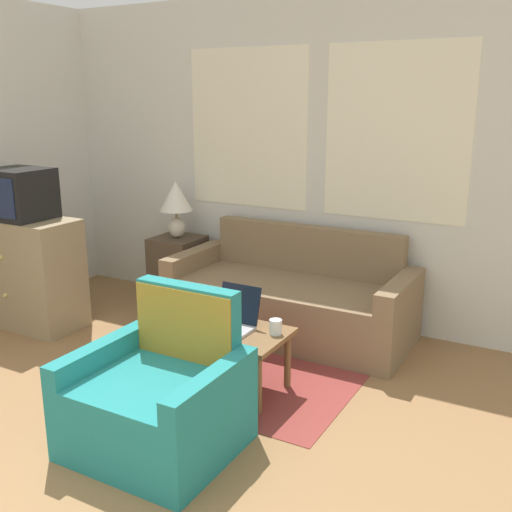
{
  "coord_description": "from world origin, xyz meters",
  "views": [
    {
      "loc": [
        1.84,
        -0.91,
        1.82
      ],
      "look_at": [
        -0.09,
        2.56,
        0.75
      ],
      "focal_mm": 42.0,
      "sensor_mm": 36.0,
      "label": 1
    }
  ],
  "objects_px": {
    "table_lamp": "(176,201)",
    "laptop": "(231,320)",
    "coffee_table": "(216,334)",
    "book_red": "(173,319)",
    "snack_bowl": "(206,312)",
    "armchair": "(162,400)",
    "television": "(19,194)",
    "cup_navy": "(276,327)",
    "couch": "(292,300)"
  },
  "relations": [
    {
      "from": "cup_navy",
      "to": "snack_bowl",
      "type": "relative_size",
      "value": 0.6
    },
    {
      "from": "coffee_table",
      "to": "book_red",
      "type": "relative_size",
      "value": 4.36
    },
    {
      "from": "couch",
      "to": "laptop",
      "type": "xyz_separation_m",
      "value": [
        0.08,
        -1.04,
        0.2
      ]
    },
    {
      "from": "armchair",
      "to": "snack_bowl",
      "type": "distance_m",
      "value": 0.9
    },
    {
      "from": "coffee_table",
      "to": "snack_bowl",
      "type": "xyz_separation_m",
      "value": [
        -0.16,
        0.12,
        0.08
      ]
    },
    {
      "from": "laptop",
      "to": "book_red",
      "type": "height_order",
      "value": "laptop"
    },
    {
      "from": "couch",
      "to": "coffee_table",
      "type": "height_order",
      "value": "couch"
    },
    {
      "from": "table_lamp",
      "to": "laptop",
      "type": "relative_size",
      "value": 1.58
    },
    {
      "from": "laptop",
      "to": "snack_bowl",
      "type": "relative_size",
      "value": 2.02
    },
    {
      "from": "armchair",
      "to": "cup_navy",
      "type": "relative_size",
      "value": 8.89
    },
    {
      "from": "armchair",
      "to": "book_red",
      "type": "xyz_separation_m",
      "value": [
        -0.4,
        0.66,
        0.16
      ]
    },
    {
      "from": "television",
      "to": "cup_navy",
      "type": "bearing_deg",
      "value": -2.08
    },
    {
      "from": "armchair",
      "to": "laptop",
      "type": "xyz_separation_m",
      "value": [
        -0.01,
        0.74,
        0.2
      ]
    },
    {
      "from": "laptop",
      "to": "book_red",
      "type": "distance_m",
      "value": 0.4
    },
    {
      "from": "coffee_table",
      "to": "book_red",
      "type": "xyz_separation_m",
      "value": [
        -0.29,
        -0.06,
        0.07
      ]
    },
    {
      "from": "table_lamp",
      "to": "snack_bowl",
      "type": "bearing_deg",
      "value": -46.43
    },
    {
      "from": "couch",
      "to": "coffee_table",
      "type": "distance_m",
      "value": 1.07
    },
    {
      "from": "table_lamp",
      "to": "book_red",
      "type": "distance_m",
      "value": 1.6
    },
    {
      "from": "snack_bowl",
      "to": "television",
      "type": "bearing_deg",
      "value": 178.49
    },
    {
      "from": "couch",
      "to": "table_lamp",
      "type": "relative_size",
      "value": 3.79
    },
    {
      "from": "table_lamp",
      "to": "coffee_table",
      "type": "xyz_separation_m",
      "value": [
        1.17,
        -1.18,
        -0.58
      ]
    },
    {
      "from": "couch",
      "to": "book_red",
      "type": "distance_m",
      "value": 1.18
    },
    {
      "from": "book_red",
      "to": "cup_navy",
      "type": "bearing_deg",
      "value": 11.94
    },
    {
      "from": "armchair",
      "to": "book_red",
      "type": "distance_m",
      "value": 0.79
    },
    {
      "from": "laptop",
      "to": "book_red",
      "type": "xyz_separation_m",
      "value": [
        -0.39,
        -0.08,
        -0.04
      ]
    },
    {
      "from": "couch",
      "to": "table_lamp",
      "type": "bearing_deg",
      "value": 174.39
    },
    {
      "from": "laptop",
      "to": "snack_bowl",
      "type": "xyz_separation_m",
      "value": [
        -0.26,
        0.1,
        -0.02
      ]
    },
    {
      "from": "table_lamp",
      "to": "armchair",
      "type": "bearing_deg",
      "value": -55.97
    },
    {
      "from": "armchair",
      "to": "television",
      "type": "height_order",
      "value": "television"
    },
    {
      "from": "table_lamp",
      "to": "laptop",
      "type": "bearing_deg",
      "value": -42.47
    },
    {
      "from": "television",
      "to": "cup_navy",
      "type": "height_order",
      "value": "television"
    },
    {
      "from": "book_red",
      "to": "coffee_table",
      "type": "bearing_deg",
      "value": 11.28
    },
    {
      "from": "table_lamp",
      "to": "snack_bowl",
      "type": "xyz_separation_m",
      "value": [
        1.01,
        -1.06,
        -0.5
      ]
    },
    {
      "from": "couch",
      "to": "coffee_table",
      "type": "xyz_separation_m",
      "value": [
        -0.02,
        -1.06,
        0.09
      ]
    },
    {
      "from": "coffee_table",
      "to": "snack_bowl",
      "type": "distance_m",
      "value": 0.22
    },
    {
      "from": "coffee_table",
      "to": "book_red",
      "type": "distance_m",
      "value": 0.31
    },
    {
      "from": "armchair",
      "to": "table_lamp",
      "type": "relative_size",
      "value": 1.66
    },
    {
      "from": "couch",
      "to": "cup_navy",
      "type": "xyz_separation_m",
      "value": [
        0.36,
        -0.98,
        0.19
      ]
    },
    {
      "from": "book_red",
      "to": "couch",
      "type": "bearing_deg",
      "value": 74.5
    },
    {
      "from": "couch",
      "to": "snack_bowl",
      "type": "distance_m",
      "value": 0.98
    },
    {
      "from": "couch",
      "to": "cup_navy",
      "type": "distance_m",
      "value": 1.06
    },
    {
      "from": "armchair",
      "to": "television",
      "type": "xyz_separation_m",
      "value": [
        -2.04,
        0.88,
        0.82
      ]
    },
    {
      "from": "cup_navy",
      "to": "snack_bowl",
      "type": "xyz_separation_m",
      "value": [
        -0.54,
        0.04,
        -0.01
      ]
    },
    {
      "from": "armchair",
      "to": "book_red",
      "type": "relative_size",
      "value": 3.91
    },
    {
      "from": "table_lamp",
      "to": "coffee_table",
      "type": "distance_m",
      "value": 1.76
    },
    {
      "from": "book_red",
      "to": "television",
      "type": "bearing_deg",
      "value": 172.13
    },
    {
      "from": "laptop",
      "to": "armchair",
      "type": "bearing_deg",
      "value": -88.85
    },
    {
      "from": "couch",
      "to": "book_red",
      "type": "bearing_deg",
      "value": -105.5
    },
    {
      "from": "armchair",
      "to": "table_lamp",
      "type": "xyz_separation_m",
      "value": [
        -1.28,
        1.89,
        0.67
      ]
    },
    {
      "from": "book_red",
      "to": "armchair",
      "type": "bearing_deg",
      "value": -58.34
    }
  ]
}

